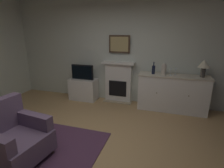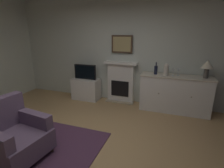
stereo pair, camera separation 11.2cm
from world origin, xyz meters
The scene contains 14 objects.
ground_plane centered at (0.00, 0.00, -0.05)m, with size 6.40×4.84×0.10m, color tan.
wall_rear centered at (0.00, 2.39, 1.47)m, with size 6.40×0.06×2.95m, color silver.
area_rug centered at (-0.80, -0.36, 0.01)m, with size 2.00×1.96×0.02m, color #4C2D47.
fireplace_unit centered at (-0.11, 2.26, 0.55)m, with size 0.87×0.30×1.10m.
framed_picture centered at (-0.11, 2.31, 1.55)m, with size 0.55×0.04×0.45m.
sideboard_cabinet centered at (1.28, 2.08, 0.44)m, with size 1.61×0.49×0.88m.
table_lamp centered at (1.88, 2.08, 1.16)m, with size 0.26×0.26×0.40m.
wine_bottle centered at (0.80, 2.07, 0.99)m, with size 0.08×0.08×0.29m.
wine_glass_left centered at (1.20, 2.04, 1.01)m, with size 0.07×0.07×0.16m.
wine_glass_center centered at (1.31, 2.11, 1.01)m, with size 0.07×0.07×0.16m.
vase_decorative centered at (1.04, 2.03, 1.02)m, with size 0.11×0.11×0.28m.
tv_cabinet centered at (-1.09, 2.10, 0.30)m, with size 0.75×0.42×0.60m.
tv_set centered at (-1.09, 2.07, 0.80)m, with size 0.62×0.07×0.40m.
armchair centered at (-0.96, -0.47, 0.38)m, with size 0.89×0.86×0.92m.
Camera 1 is at (1.10, -2.19, 1.88)m, focal length 28.37 mm.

